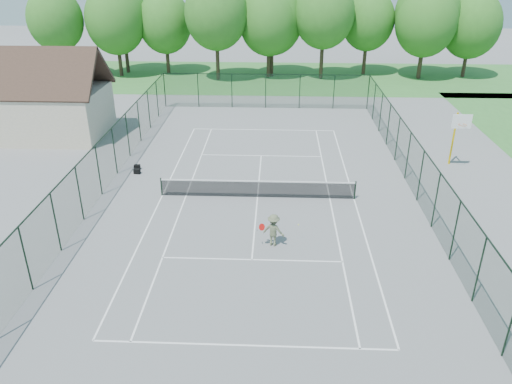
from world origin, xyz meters
TOP-DOWN VIEW (x-y plane):
  - ground at (0.00, 0.00)m, footprint 140.00×140.00m
  - grass_far at (0.00, 30.00)m, footprint 80.00×16.00m
  - court_lines at (0.00, 0.00)m, footprint 11.05×23.85m
  - tennis_net at (0.00, 0.00)m, footprint 11.08×0.08m
  - fence_enclosure at (0.00, 0.00)m, footprint 18.05×36.05m
  - utility_building at (-16.00, 10.00)m, footprint 8.60×6.27m
  - tree_line_far at (0.00, 30.00)m, footprint 39.40×6.40m
  - basketball_goal at (12.44, 5.00)m, footprint 1.20×1.43m
  - sports_bag_a at (-7.91, 3.73)m, footprint 0.38×0.23m
  - sports_bag_b at (-7.74, 3.02)m, footprint 0.43×0.30m
  - tennis_player at (0.96, -5.08)m, footprint 2.07×0.92m

SIDE VIEW (x-z plane):
  - ground at x=0.00m, z-range 0.00..0.00m
  - court_lines at x=0.00m, z-range 0.00..0.01m
  - grass_far at x=0.00m, z-range 0.00..0.01m
  - sports_bag_a at x=-7.91m, z-range 0.00..0.30m
  - sports_bag_b at x=-7.74m, z-range 0.00..0.31m
  - tennis_net at x=0.00m, z-range 0.03..1.13m
  - tennis_player at x=0.96m, z-range 0.00..1.63m
  - fence_enclosure at x=0.00m, z-range 0.05..3.07m
  - basketball_goal at x=12.44m, z-range 0.74..4.39m
  - utility_building at x=-16.00m, z-range -0.20..6.44m
  - tree_line_far at x=0.00m, z-range 1.14..10.84m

